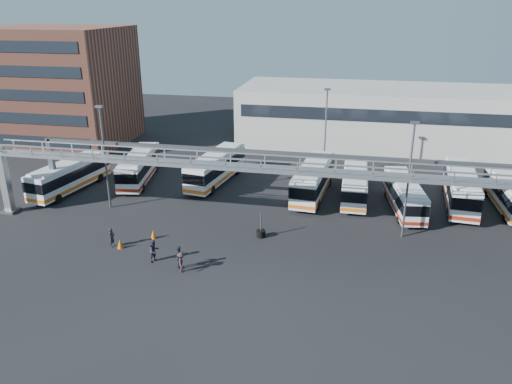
% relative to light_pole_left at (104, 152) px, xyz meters
% --- Properties ---
extents(ground, '(140.00, 140.00, 0.00)m').
position_rel_light_pole_left_xyz_m(ground, '(16.00, -8.00, -5.73)').
color(ground, black).
rests_on(ground, ground).
extents(gantry, '(51.40, 5.15, 7.10)m').
position_rel_light_pole_left_xyz_m(gantry, '(16.00, -2.13, -0.22)').
color(gantry, gray).
rests_on(gantry, ground).
extents(apartment_building, '(18.00, 15.00, 16.00)m').
position_rel_light_pole_left_xyz_m(apartment_building, '(-18.00, 22.00, 2.27)').
color(apartment_building, brown).
rests_on(apartment_building, ground).
extents(warehouse, '(42.00, 14.00, 8.00)m').
position_rel_light_pole_left_xyz_m(warehouse, '(28.00, 30.00, -1.73)').
color(warehouse, '#9E9E99').
rests_on(warehouse, ground).
extents(light_pole_left, '(0.70, 0.35, 10.21)m').
position_rel_light_pole_left_xyz_m(light_pole_left, '(0.00, 0.00, 0.00)').
color(light_pole_left, '#4C4F54').
rests_on(light_pole_left, ground).
extents(light_pole_mid, '(0.70, 0.35, 10.21)m').
position_rel_light_pole_left_xyz_m(light_pole_mid, '(28.00, -1.00, 0.00)').
color(light_pole_mid, '#4C4F54').
rests_on(light_pole_mid, ground).
extents(light_pole_back, '(0.70, 0.35, 10.21)m').
position_rel_light_pole_left_xyz_m(light_pole_back, '(20.00, 14.00, 0.00)').
color(light_pole_back, '#4C4F54').
rests_on(light_pole_back, ground).
extents(bus_0, '(4.11, 11.04, 3.28)m').
position_rel_light_pole_left_xyz_m(bus_0, '(-6.29, 3.49, -3.92)').
color(bus_0, silver).
rests_on(bus_0, ground).
extents(bus_1, '(4.33, 11.03, 3.27)m').
position_rel_light_pole_left_xyz_m(bus_1, '(-0.32, 7.93, -3.92)').
color(bus_1, silver).
rests_on(bus_1, ground).
extents(bus_3, '(4.23, 11.46, 3.40)m').
position_rel_light_pole_left_xyz_m(bus_3, '(8.33, 9.15, -3.85)').
color(bus_3, silver).
rests_on(bus_3, ground).
extents(bus_5, '(3.68, 11.58, 3.46)m').
position_rel_light_pole_left_xyz_m(bus_5, '(19.41, 7.36, -3.81)').
color(bus_5, silver).
rests_on(bus_5, ground).
extents(bus_6, '(2.48, 10.62, 3.22)m').
position_rel_light_pole_left_xyz_m(bus_6, '(23.68, 7.48, -3.94)').
color(bus_6, silver).
rests_on(bus_6, ground).
extents(bus_7, '(3.71, 10.28, 3.05)m').
position_rel_light_pole_left_xyz_m(bus_7, '(28.46, 5.21, -4.04)').
color(bus_7, silver).
rests_on(bus_7, ground).
extents(bus_8, '(3.65, 11.72, 3.51)m').
position_rel_light_pole_left_xyz_m(bus_8, '(34.06, 7.70, -3.79)').
color(bus_8, silver).
rests_on(bus_8, ground).
extents(bus_9, '(2.64, 10.22, 3.09)m').
position_rel_light_pole_left_xyz_m(bus_9, '(38.49, 7.54, -4.02)').
color(bus_9, silver).
rests_on(bus_9, ground).
extents(pedestrian_a, '(0.45, 0.64, 1.70)m').
position_rel_light_pole_left_xyz_m(pedestrian_a, '(4.16, -7.82, -4.88)').
color(pedestrian_a, black).
rests_on(pedestrian_a, ground).
extents(pedestrian_b, '(1.04, 1.10, 1.81)m').
position_rel_light_pole_left_xyz_m(pedestrian_b, '(8.60, -9.47, -4.82)').
color(pedestrian_b, '#282432').
rests_on(pedestrian_b, ground).
extents(pedestrian_c, '(0.91, 1.19, 1.63)m').
position_rel_light_pole_left_xyz_m(pedestrian_c, '(11.26, -10.61, -4.91)').
color(pedestrian_c, '#312320').
rests_on(pedestrian_c, ground).
extents(pedestrian_d, '(0.72, 1.18, 1.88)m').
position_rel_light_pole_left_xyz_m(pedestrian_d, '(10.90, -10.17, -4.78)').
color(pedestrian_d, '#1B2131').
rests_on(pedestrian_d, ground).
extents(cone_left, '(0.56, 0.56, 0.78)m').
position_rel_light_pole_left_xyz_m(cone_left, '(4.93, -7.95, -5.34)').
color(cone_left, '#D3560B').
rests_on(cone_left, ground).
extents(cone_right, '(0.53, 0.53, 0.77)m').
position_rel_light_pole_left_xyz_m(cone_right, '(6.91, -5.66, -5.34)').
color(cone_right, '#D3560B').
rests_on(cone_right, ground).
extents(tire_stack, '(0.78, 0.78, 2.24)m').
position_rel_light_pole_left_xyz_m(tire_stack, '(15.96, -3.50, -5.35)').
color(tire_stack, black).
rests_on(tire_stack, ground).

